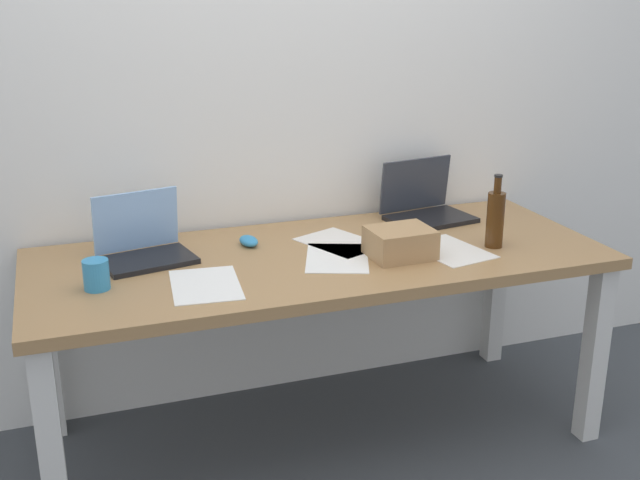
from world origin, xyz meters
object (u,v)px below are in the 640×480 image
Objects in this scene: laptop_left at (144,246)px; laptop_right at (425,207)px; beer_bottle at (495,218)px; cardboard_box at (400,243)px; computer_mouse at (249,241)px; coffee_mug at (96,275)px; desk at (320,276)px.

laptop_left is 1.12m from laptop_right.
beer_bottle is at bearing -78.59° from laptop_right.
beer_bottle is 0.37m from cardboard_box.
laptop_left is at bearing -174.10° from laptop_right.
laptop_right is 0.75m from computer_mouse.
laptop_left is 1.27× the size of beer_bottle.
computer_mouse is at bearing -173.22° from laptop_right.
laptop_left is 3.52× the size of coffee_mug.
beer_bottle is at bearing -2.13° from coffee_mug.
laptop_right is (1.12, 0.12, -0.00)m from laptop_left.
coffee_mug is (-0.54, -0.25, 0.03)m from computer_mouse.
computer_mouse is 0.47× the size of cardboard_box.
laptop_left is (-0.58, 0.14, 0.13)m from desk.
computer_mouse is at bearing 141.71° from desk.
laptop_right is 3.72× the size of coffee_mug.
laptop_left reaches higher than cardboard_box.
cardboard_box is (-0.36, 0.01, -0.06)m from beer_bottle.
coffee_mug is (-0.17, -0.22, -0.00)m from laptop_left.
laptop_right is at bearing 101.41° from beer_bottle.
laptop_right is (0.53, 0.26, 0.13)m from desk.
cardboard_box is (0.25, -0.12, 0.13)m from desk.
laptop_left reaches higher than coffee_mug.
laptop_right is at bearing -0.31° from computer_mouse.
desk is at bearing -13.57° from laptop_left.
beer_bottle is (0.61, -0.13, 0.19)m from desk.
laptop_right reaches higher than desk.
computer_mouse is at bearing 148.00° from cardboard_box.
desk is 0.29m from computer_mouse.
cardboard_box reaches higher than coffee_mug.
desk is 19.97× the size of computer_mouse.
beer_bottle is at bearing -27.14° from computer_mouse.
computer_mouse is (0.37, 0.03, -0.03)m from laptop_left.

